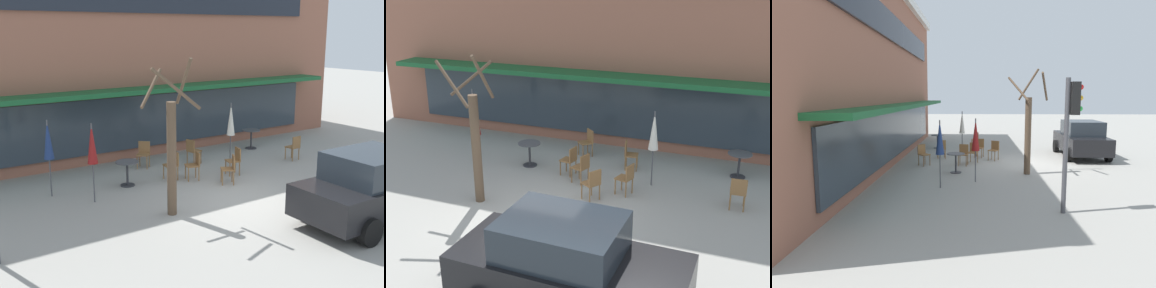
# 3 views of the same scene
# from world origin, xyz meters

# --- Properties ---
(ground_plane) EXTENTS (80.00, 80.00, 0.00)m
(ground_plane) POSITION_xyz_m (0.00, 0.00, 0.00)
(ground_plane) COLOR #9E9B93
(building_facade) EXTENTS (19.64, 9.10, 7.94)m
(building_facade) POSITION_xyz_m (0.00, 9.97, 3.97)
(building_facade) COLOR #935B47
(building_facade) RESTS_ON ground
(cafe_table_near_wall) EXTENTS (0.70, 0.70, 0.76)m
(cafe_table_near_wall) POSITION_xyz_m (-2.03, 3.26, 0.52)
(cafe_table_near_wall) COLOR #333338
(cafe_table_near_wall) RESTS_ON ground
(cafe_table_streetside) EXTENTS (0.70, 0.70, 0.76)m
(cafe_table_streetside) POSITION_xyz_m (4.17, 4.68, 0.52)
(cafe_table_streetside) COLOR #333338
(cafe_table_streetside) RESTS_ON ground
(patio_umbrella_green_folded) EXTENTS (0.28, 0.28, 2.20)m
(patio_umbrella_green_folded) POSITION_xyz_m (1.89, 3.18, 1.63)
(patio_umbrella_green_folded) COLOR #4C4C51
(patio_umbrella_green_folded) RESTS_ON ground
(patio_umbrella_cream_folded) EXTENTS (0.28, 0.28, 2.20)m
(patio_umbrella_cream_folded) POSITION_xyz_m (-4.24, 3.63, 1.63)
(patio_umbrella_cream_folded) COLOR #4C4C51
(patio_umbrella_cream_folded) RESTS_ON ground
(patio_umbrella_corner_open) EXTENTS (0.28, 0.28, 2.20)m
(patio_umbrella_corner_open) POSITION_xyz_m (-3.43, 2.50, 1.63)
(patio_umbrella_corner_open) COLOR #4C4C51
(patio_umbrella_corner_open) RESTS_ON ground
(cafe_chair_0) EXTENTS (0.50, 0.50, 0.89)m
(cafe_chair_0) POSITION_xyz_m (-0.02, 2.60, 0.53)
(cafe_chair_0) COLOR olive
(cafe_chair_0) RESTS_ON ground
(cafe_chair_1) EXTENTS (0.42, 0.42, 0.89)m
(cafe_chair_1) POSITION_xyz_m (4.28, 2.48, 0.53)
(cafe_chair_1) COLOR olive
(cafe_chair_1) RESTS_ON ground
(cafe_chair_2) EXTENTS (0.55, 0.55, 0.89)m
(cafe_chair_2) POSITION_xyz_m (0.64, 1.65, 0.53)
(cafe_chair_2) COLOR olive
(cafe_chair_2) RESTS_ON ground
(cafe_chair_3) EXTENTS (0.46, 0.46, 0.89)m
(cafe_chair_3) POSITION_xyz_m (-0.55, 3.02, 0.53)
(cafe_chair_3) COLOR olive
(cafe_chair_3) RESTS_ON ground
(cafe_chair_4) EXTENTS (0.57, 0.57, 0.89)m
(cafe_chair_4) POSITION_xyz_m (-0.64, 4.75, 0.53)
(cafe_chair_4) COLOR olive
(cafe_chair_4) RESTS_ON ground
(cafe_chair_5) EXTENTS (0.49, 0.49, 0.89)m
(cafe_chair_5) POSITION_xyz_m (1.38, 2.32, 0.53)
(cafe_chair_5) COLOR olive
(cafe_chair_5) RESTS_ON ground
(cafe_chair_6) EXTENTS (0.46, 0.46, 0.89)m
(cafe_chair_6) POSITION_xyz_m (0.96, 4.12, 0.53)
(cafe_chair_6) COLOR olive
(cafe_chair_6) RESTS_ON ground
(parked_sedan) EXTENTS (4.24, 2.09, 1.76)m
(parked_sedan) POSITION_xyz_m (1.68, -2.61, 0.88)
(parked_sedan) COLOR black
(parked_sedan) RESTS_ON ground
(street_tree) EXTENTS (1.21, 1.56, 3.97)m
(street_tree) POSITION_xyz_m (-2.16, 0.53, 1.70)
(street_tree) COLOR brown
(street_tree) RESTS_ON ground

